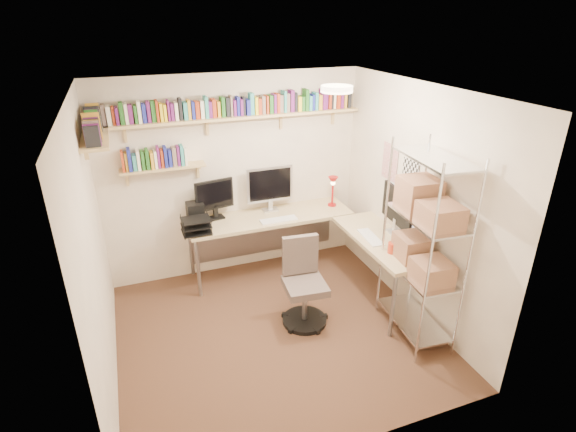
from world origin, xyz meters
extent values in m
plane|color=#4A3320|center=(0.00, 0.00, 0.00)|extent=(3.20, 3.20, 0.00)
cube|color=#F3E4C5|center=(0.00, 1.50, 1.25)|extent=(3.20, 0.04, 2.50)
cube|color=#F3E4C5|center=(-1.60, 0.00, 1.25)|extent=(0.04, 3.00, 2.50)
cube|color=#F3E4C5|center=(1.60, 0.00, 1.25)|extent=(0.04, 3.00, 2.50)
cube|color=#F3E4C5|center=(0.00, -1.50, 1.25)|extent=(3.20, 0.04, 2.50)
cube|color=silver|center=(0.00, 0.00, 2.50)|extent=(3.20, 3.00, 0.04)
cube|color=silver|center=(1.59, 0.55, 1.55)|extent=(0.01, 0.30, 0.42)
cube|color=silver|center=(1.59, 0.15, 1.50)|extent=(0.01, 0.28, 0.38)
cylinder|color=#FFEAC6|center=(0.70, 0.20, 2.46)|extent=(0.30, 0.30, 0.06)
cube|color=tan|center=(0.00, 1.38, 2.02)|extent=(3.05, 0.25, 0.03)
cube|color=tan|center=(-1.48, 0.95, 2.02)|extent=(0.25, 1.00, 0.03)
cube|color=tan|center=(-0.85, 1.40, 1.50)|extent=(0.95, 0.20, 0.02)
cube|color=tan|center=(-1.20, 1.44, 1.95)|extent=(0.03, 0.20, 0.20)
cube|color=tan|center=(-0.30, 1.44, 1.95)|extent=(0.03, 0.20, 0.20)
cube|color=tan|center=(0.60, 1.44, 1.95)|extent=(0.03, 0.20, 0.20)
cube|color=tan|center=(1.30, 1.44, 1.95)|extent=(0.03, 0.20, 0.20)
cube|color=navy|center=(-1.46, 1.38, 2.12)|extent=(0.04, 0.12, 0.17)
cube|color=black|center=(-1.42, 1.38, 2.12)|extent=(0.03, 0.13, 0.18)
cube|color=#786457|center=(-1.38, 1.38, 2.14)|extent=(0.04, 0.12, 0.22)
cube|color=white|center=(-1.33, 1.38, 2.13)|extent=(0.04, 0.15, 0.20)
cube|color=#AA3516|center=(-1.29, 1.38, 2.13)|extent=(0.02, 0.11, 0.19)
cube|color=#651B67|center=(-1.25, 1.38, 2.12)|extent=(0.03, 0.14, 0.18)
cube|color=#236622|center=(-1.20, 1.38, 2.15)|extent=(0.04, 0.11, 0.23)
cube|color=white|center=(-1.16, 1.38, 2.14)|extent=(0.03, 0.12, 0.21)
cube|color=#651B67|center=(-1.12, 1.38, 2.13)|extent=(0.04, 0.13, 0.19)
cube|color=#236622|center=(-1.07, 1.38, 2.13)|extent=(0.03, 0.13, 0.18)
cube|color=white|center=(-1.03, 1.38, 2.15)|extent=(0.03, 0.15, 0.23)
cube|color=navy|center=(-0.98, 1.38, 2.13)|extent=(0.04, 0.13, 0.20)
cube|color=#651B67|center=(-0.93, 1.38, 2.14)|extent=(0.04, 0.12, 0.22)
cube|color=#236622|center=(-0.88, 1.38, 2.15)|extent=(0.04, 0.11, 0.22)
cube|color=#AA3516|center=(-0.84, 1.38, 2.15)|extent=(0.03, 0.14, 0.22)
cube|color=yellow|center=(-0.80, 1.38, 2.13)|extent=(0.03, 0.14, 0.19)
cube|color=yellow|center=(-0.76, 1.38, 2.12)|extent=(0.03, 0.13, 0.18)
cube|color=#651B67|center=(-0.73, 1.38, 2.15)|extent=(0.02, 0.14, 0.22)
cube|color=#651B67|center=(-0.69, 1.38, 2.13)|extent=(0.03, 0.11, 0.18)
cube|color=white|center=(-0.64, 1.38, 2.13)|extent=(0.03, 0.13, 0.19)
cube|color=black|center=(-0.60, 1.38, 2.15)|extent=(0.03, 0.13, 0.23)
cube|color=teal|center=(-0.55, 1.38, 2.13)|extent=(0.04, 0.14, 0.19)
cube|color=gold|center=(-0.51, 1.38, 2.14)|extent=(0.03, 0.12, 0.21)
cube|color=navy|center=(-0.46, 1.38, 2.13)|extent=(0.03, 0.13, 0.19)
cube|color=#AA3516|center=(-0.42, 1.38, 2.13)|extent=(0.04, 0.13, 0.19)
cube|color=white|center=(-0.36, 1.38, 2.13)|extent=(0.04, 0.12, 0.19)
cube|color=teal|center=(-0.32, 1.38, 2.15)|extent=(0.04, 0.15, 0.23)
cube|color=#651B67|center=(-0.28, 1.38, 2.12)|extent=(0.04, 0.12, 0.18)
cube|color=#AA3516|center=(-0.23, 1.38, 2.14)|extent=(0.04, 0.13, 0.20)
cube|color=gold|center=(-0.18, 1.38, 2.12)|extent=(0.03, 0.12, 0.17)
cube|color=#236622|center=(-0.13, 1.38, 2.14)|extent=(0.04, 0.13, 0.22)
cube|color=black|center=(-0.08, 1.38, 2.14)|extent=(0.04, 0.11, 0.21)
cube|color=#786457|center=(-0.04, 1.38, 2.15)|extent=(0.02, 0.13, 0.23)
cube|color=#651B67|center=(0.00, 1.38, 2.12)|extent=(0.03, 0.13, 0.18)
cube|color=navy|center=(0.04, 1.38, 2.14)|extent=(0.03, 0.12, 0.21)
cube|color=#651B67|center=(0.08, 1.38, 2.13)|extent=(0.03, 0.14, 0.18)
cube|color=black|center=(0.11, 1.38, 2.14)|extent=(0.03, 0.11, 0.20)
cube|color=navy|center=(0.16, 1.38, 2.12)|extent=(0.04, 0.15, 0.17)
cube|color=teal|center=(0.21, 1.38, 2.16)|extent=(0.04, 0.11, 0.24)
cube|color=yellow|center=(0.25, 1.38, 2.13)|extent=(0.03, 0.13, 0.19)
cube|color=#AA3516|center=(0.30, 1.38, 2.12)|extent=(0.04, 0.14, 0.18)
cube|color=#786457|center=(0.34, 1.38, 2.14)|extent=(0.04, 0.13, 0.20)
cube|color=#AA3516|center=(0.39, 1.38, 2.14)|extent=(0.03, 0.13, 0.20)
cube|color=#236622|center=(0.43, 1.38, 2.14)|extent=(0.04, 0.13, 0.20)
cube|color=#651B67|center=(0.48, 1.38, 2.14)|extent=(0.03, 0.13, 0.21)
cube|color=#AA3516|center=(0.52, 1.38, 2.14)|extent=(0.03, 0.15, 0.22)
cube|color=#786457|center=(0.56, 1.38, 2.13)|extent=(0.04, 0.12, 0.20)
cube|color=teal|center=(0.60, 1.38, 2.16)|extent=(0.03, 0.14, 0.24)
cube|color=#786457|center=(0.64, 1.38, 2.14)|extent=(0.04, 0.12, 0.21)
cube|color=#651B67|center=(0.69, 1.38, 2.16)|extent=(0.04, 0.12, 0.25)
cube|color=black|center=(0.74, 1.38, 2.14)|extent=(0.03, 0.12, 0.22)
cube|color=yellow|center=(0.79, 1.38, 2.12)|extent=(0.04, 0.13, 0.17)
cube|color=#236622|center=(0.83, 1.38, 2.12)|extent=(0.04, 0.12, 0.17)
cube|color=#236622|center=(0.88, 1.38, 2.16)|extent=(0.04, 0.13, 0.25)
cube|color=teal|center=(0.92, 1.38, 2.12)|extent=(0.04, 0.15, 0.17)
cube|color=navy|center=(0.96, 1.38, 2.13)|extent=(0.03, 0.14, 0.18)
cube|color=teal|center=(1.00, 1.38, 2.14)|extent=(0.04, 0.13, 0.20)
cube|color=gold|center=(1.05, 1.38, 2.12)|extent=(0.04, 0.12, 0.17)
cube|color=#651B67|center=(1.10, 1.38, 2.15)|extent=(0.04, 0.15, 0.23)
cube|color=#651B67|center=(1.14, 1.38, 2.14)|extent=(0.02, 0.11, 0.22)
cube|color=#AA3516|center=(1.18, 1.38, 2.13)|extent=(0.03, 0.13, 0.19)
cube|color=black|center=(1.21, 1.38, 2.13)|extent=(0.02, 0.12, 0.19)
cube|color=white|center=(1.24, 1.38, 2.16)|extent=(0.03, 0.12, 0.25)
cube|color=#AA3516|center=(1.29, 1.38, 2.14)|extent=(0.04, 0.15, 0.21)
cube|color=#651B67|center=(1.34, 1.38, 2.13)|extent=(0.04, 0.13, 0.19)
cube|color=gold|center=(1.39, 1.38, 2.15)|extent=(0.03, 0.14, 0.23)
cube|color=black|center=(1.44, 1.38, 2.15)|extent=(0.04, 0.15, 0.22)
cube|color=black|center=(-1.48, 0.52, 2.13)|extent=(0.12, 0.03, 0.19)
cube|color=#651B67|center=(-1.48, 0.56, 2.13)|extent=(0.13, 0.04, 0.19)
cube|color=#786457|center=(-1.48, 0.60, 2.14)|extent=(0.13, 0.04, 0.21)
cube|color=gold|center=(-1.48, 0.65, 2.14)|extent=(0.12, 0.03, 0.21)
cube|color=black|center=(-1.48, 0.68, 2.14)|extent=(0.14, 0.04, 0.21)
cube|color=#651B67|center=(-1.48, 0.73, 2.14)|extent=(0.13, 0.04, 0.21)
cube|color=gold|center=(-1.48, 0.78, 2.16)|extent=(0.15, 0.03, 0.25)
cube|color=yellow|center=(-1.48, 0.82, 2.13)|extent=(0.13, 0.04, 0.18)
cube|color=white|center=(-1.48, 0.88, 2.13)|extent=(0.14, 0.04, 0.19)
cube|color=#786457|center=(-1.48, 0.93, 2.12)|extent=(0.12, 0.04, 0.18)
cube|color=#236622|center=(-1.48, 0.97, 2.16)|extent=(0.12, 0.03, 0.24)
cube|color=#651B67|center=(-1.48, 1.01, 2.15)|extent=(0.12, 0.04, 0.24)
cube|color=#236622|center=(-1.48, 1.06, 2.13)|extent=(0.12, 0.03, 0.20)
cube|color=black|center=(-1.48, 1.10, 2.16)|extent=(0.14, 0.04, 0.25)
cube|color=white|center=(-1.48, 1.15, 2.14)|extent=(0.14, 0.03, 0.21)
cube|color=#651B67|center=(-1.48, 1.18, 2.14)|extent=(0.11, 0.03, 0.21)
cube|color=#786457|center=(-1.48, 1.23, 2.14)|extent=(0.12, 0.03, 0.22)
cube|color=navy|center=(-1.48, 1.27, 2.15)|extent=(0.12, 0.02, 0.22)
cube|color=black|center=(-1.48, 1.31, 2.12)|extent=(0.12, 0.04, 0.17)
cube|color=gold|center=(-1.48, 1.36, 2.15)|extent=(0.13, 0.03, 0.24)
cube|color=#AA3516|center=(-1.27, 1.40, 1.63)|extent=(0.03, 0.13, 0.23)
cube|color=gold|center=(-1.23, 1.40, 1.61)|extent=(0.02, 0.11, 0.20)
cube|color=navy|center=(-1.19, 1.40, 1.64)|extent=(0.04, 0.15, 0.25)
cube|color=teal|center=(-1.15, 1.40, 1.60)|extent=(0.04, 0.13, 0.17)
cube|color=white|center=(-1.10, 1.40, 1.62)|extent=(0.03, 0.15, 0.22)
cube|color=#236622|center=(-1.06, 1.40, 1.62)|extent=(0.03, 0.13, 0.21)
cube|color=#236622|center=(-1.01, 1.40, 1.62)|extent=(0.04, 0.13, 0.22)
cube|color=gold|center=(-0.96, 1.40, 1.61)|extent=(0.03, 0.13, 0.19)
cube|color=white|center=(-0.92, 1.40, 1.61)|extent=(0.03, 0.14, 0.20)
cube|color=#651B67|center=(-0.89, 1.40, 1.63)|extent=(0.03, 0.14, 0.24)
cube|color=#AA3516|center=(-0.85, 1.40, 1.61)|extent=(0.03, 0.11, 0.20)
cube|color=navy|center=(-0.81, 1.40, 1.63)|extent=(0.03, 0.14, 0.23)
cube|color=navy|center=(-0.76, 1.40, 1.61)|extent=(0.04, 0.11, 0.19)
cube|color=#786457|center=(-0.71, 1.40, 1.62)|extent=(0.04, 0.12, 0.22)
cube|color=#651B67|center=(-0.67, 1.40, 1.63)|extent=(0.03, 0.11, 0.23)
cube|color=teal|center=(-0.63, 1.40, 1.63)|extent=(0.04, 0.13, 0.23)
cube|color=white|center=(-0.59, 1.40, 1.61)|extent=(0.02, 0.13, 0.19)
cube|color=tan|center=(0.35, 1.22, 0.78)|extent=(2.05, 0.65, 0.04)
cube|color=tan|center=(1.38, 0.17, 0.78)|extent=(0.65, 1.40, 0.04)
cylinder|color=gray|center=(-0.62, 0.95, 0.38)|extent=(0.04, 0.04, 0.76)
cylinder|color=gray|center=(-0.62, 1.49, 0.38)|extent=(0.04, 0.04, 0.76)
cylinder|color=gray|center=(1.65, 1.49, 0.38)|extent=(0.04, 0.04, 0.76)
cylinder|color=gray|center=(1.11, -0.48, 0.38)|extent=(0.04, 0.04, 0.76)
cylinder|color=gray|center=(1.65, -0.48, 0.38)|extent=(0.04, 0.04, 0.76)
cube|color=gray|center=(0.35, 1.50, 0.43)|extent=(1.95, 0.02, 0.59)
cube|color=silver|center=(0.40, 1.35, 1.16)|extent=(0.59, 0.03, 0.45)
cube|color=black|center=(0.40, 1.33, 1.16)|extent=(0.54, 0.00, 0.39)
cube|color=black|center=(-0.30, 1.35, 1.11)|extent=(0.48, 0.03, 0.37)
cube|color=black|center=(1.53, 0.23, 1.13)|extent=(0.03, 0.63, 0.41)
cube|color=silver|center=(1.51, 0.23, 1.13)|extent=(0.00, 0.56, 0.35)
cube|color=white|center=(0.40, 1.03, 0.81)|extent=(0.45, 0.14, 0.02)
cube|color=white|center=(1.21, 0.23, 0.81)|extent=(0.14, 0.43, 0.02)
cylinder|color=#A50E0E|center=(1.21, 1.22, 0.81)|extent=(0.11, 0.11, 0.02)
cylinder|color=#A50E0E|center=(1.21, 1.22, 0.97)|extent=(0.03, 0.03, 0.30)
cone|color=#A50E0E|center=(1.21, 1.22, 1.15)|extent=(0.13, 0.13, 0.10)
sphere|color=#FFBF72|center=(1.21, 1.22, 1.11)|extent=(0.06, 0.06, 0.06)
cube|color=black|center=(-0.55, 1.31, 0.93)|extent=(0.19, 0.19, 0.26)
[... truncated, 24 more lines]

